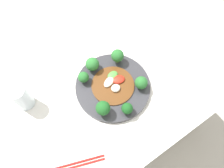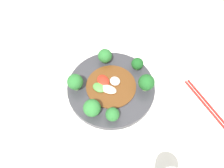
% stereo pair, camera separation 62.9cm
% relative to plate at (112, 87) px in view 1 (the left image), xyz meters
% --- Properties ---
extents(ground_plane, '(8.00, 8.00, 0.00)m').
position_rel_plate_xyz_m(ground_plane, '(0.00, 0.04, -0.72)').
color(ground_plane, '#B7B2A8').
extents(table, '(1.04, 0.71, 0.71)m').
position_rel_plate_xyz_m(table, '(0.00, 0.04, -0.36)').
color(table, silver).
rests_on(table, ground_plane).
extents(plate, '(0.31, 0.31, 0.02)m').
position_rel_plate_xyz_m(plate, '(0.00, 0.00, 0.00)').
color(plate, '#333338').
rests_on(plate, table).
extents(broccoli_northeast, '(0.05, 0.05, 0.07)m').
position_rel_plate_xyz_m(broccoli_northeast, '(0.09, 0.09, 0.05)').
color(broccoli_northeast, '#70A356').
rests_on(broccoli_northeast, plate).
extents(broccoli_southwest, '(0.06, 0.06, 0.07)m').
position_rel_plate_xyz_m(broccoli_southwest, '(-0.09, -0.07, 0.05)').
color(broccoli_southwest, '#7AAD5B').
rests_on(broccoli_southwest, plate).
extents(broccoli_northwest, '(0.04, 0.04, 0.05)m').
position_rel_plate_xyz_m(broccoli_northwest, '(-0.08, 0.09, 0.04)').
color(broccoli_northwest, '#89B76B').
rests_on(broccoli_northwest, plate).
extents(broccoli_north, '(0.06, 0.06, 0.06)m').
position_rel_plate_xyz_m(broccoli_north, '(-0.02, 0.12, 0.05)').
color(broccoli_north, '#70A356').
rests_on(broccoli_north, plate).
extents(broccoli_south, '(0.04, 0.04, 0.05)m').
position_rel_plate_xyz_m(broccoli_south, '(-0.01, -0.12, 0.04)').
color(broccoli_south, '#7AAD5B').
rests_on(broccoli_south, plate).
extents(broccoli_southeast, '(0.05, 0.05, 0.06)m').
position_rel_plate_xyz_m(broccoli_southeast, '(0.10, -0.07, 0.04)').
color(broccoli_southeast, '#89B76B').
rests_on(broccoli_southeast, plate).
extents(stirfry_center, '(0.18, 0.18, 0.02)m').
position_rel_plate_xyz_m(stirfry_center, '(0.01, 0.00, 0.02)').
color(stirfry_center, '#5B3314').
rests_on(stirfry_center, plate).
extents(drinking_glass, '(0.07, 0.07, 0.12)m').
position_rel_plate_xyz_m(drinking_glass, '(-0.32, 0.14, 0.05)').
color(drinking_glass, silver).
rests_on(drinking_glass, table).
extents(chopsticks, '(0.21, 0.09, 0.01)m').
position_rel_plate_xyz_m(chopsticks, '(-0.28, -0.18, -0.01)').
color(chopsticks, red).
rests_on(chopsticks, table).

